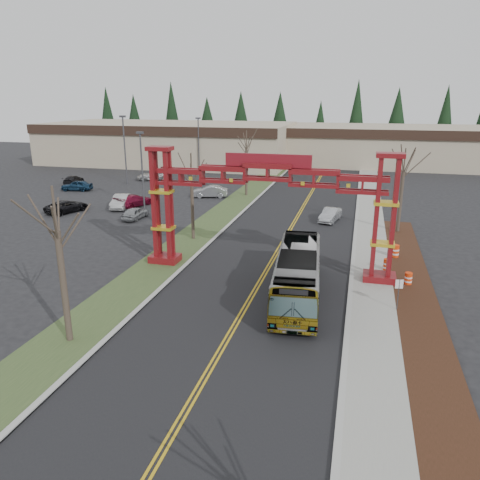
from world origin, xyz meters
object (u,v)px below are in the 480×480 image
(barrel_mid, at_px, (387,265))
(parked_car_mid_b, at_px, (77,185))
(silver_sedan, at_px, (330,215))
(parked_car_near_b, at_px, (121,201))
(parked_car_mid_a, at_px, (134,200))
(light_pole_mid, at_px, (125,145))
(barrel_north, at_px, (395,252))
(parked_car_near_a, at_px, (135,213))
(retail_building_east, at_px, (384,145))
(barrel_south, at_px, (408,279))
(retail_building_west, at_px, (170,143))
(gateway_arch, at_px, (267,192))
(street_sign, at_px, (399,289))
(transit_bus, at_px, (298,274))
(light_pole_far, at_px, (199,141))
(parked_car_far_c, at_px, (73,180))
(light_pole_near, at_px, (142,165))
(parked_car_far_a, at_px, (210,192))
(parked_car_near_c, at_px, (67,206))
(bare_tree_median_mid, at_px, (191,176))
(bare_tree_right_far, at_px, (403,172))
(bare_tree_median_far, at_px, (246,148))
(parked_car_far_b, at_px, (153,176))
(bare_tree_median_near, at_px, (57,231))

(barrel_mid, bearing_deg, parked_car_mid_b, 151.50)
(silver_sedan, bearing_deg, parked_car_near_b, -168.51)
(parked_car_mid_a, height_order, light_pole_mid, light_pole_mid)
(barrel_north, bearing_deg, parked_car_near_a, 166.48)
(retail_building_east, relative_size, barrel_south, 40.66)
(retail_building_west, height_order, parked_car_mid_b, retail_building_west)
(gateway_arch, height_order, street_sign, gateway_arch)
(silver_sedan, bearing_deg, barrel_south, -56.77)
(gateway_arch, distance_m, street_sign, 10.98)
(transit_bus, xyz_separation_m, light_pole_far, (-22.99, 46.74, 3.67))
(parked_car_far_c, xyz_separation_m, light_pole_near, (17.31, -12.37, 4.41))
(transit_bus, distance_m, silver_sedan, 19.95)
(parked_car_far_c, bearing_deg, light_pole_mid, -174.57)
(transit_bus, distance_m, light_pole_far, 52.22)
(transit_bus, relative_size, barrel_north, 10.19)
(retail_building_west, xyz_separation_m, parked_car_far_c, (-4.68, -25.68, -3.15))
(parked_car_far_a, bearing_deg, parked_car_far_c, -114.08)
(light_pole_far, relative_size, street_sign, 4.47)
(street_sign, bearing_deg, light_pole_mid, 135.94)
(parked_car_near_c, height_order, parked_car_mid_b, parked_car_mid_b)
(silver_sedan, relative_size, bare_tree_median_mid, 0.53)
(parked_car_far_c, relative_size, bare_tree_right_far, 0.53)
(street_sign, bearing_deg, silver_sedan, 104.82)
(bare_tree_median_far, bearing_deg, parked_car_far_b, 154.95)
(bare_tree_right_far, relative_size, light_pole_near, 0.91)
(bare_tree_median_mid, height_order, barrel_south, bare_tree_median_mid)
(parked_car_near_c, relative_size, parked_car_far_b, 1.00)
(parked_car_far_b, bearing_deg, bare_tree_median_near, -1.15)
(street_sign, bearing_deg, parked_car_near_c, 153.35)
(parked_car_mid_b, bearing_deg, parked_car_near_b, 45.42)
(silver_sedan, xyz_separation_m, bare_tree_right_far, (6.49, -2.58, 5.05))
(barrel_mid, bearing_deg, bare_tree_median_near, -138.18)
(light_pole_near, distance_m, barrel_north, 29.02)
(bare_tree_median_far, relative_size, barrel_north, 7.47)
(retail_building_east, xyz_separation_m, bare_tree_median_near, (-18.00, -74.55, 2.50))
(street_sign, relative_size, barrel_south, 2.17)
(parked_car_near_c, xyz_separation_m, barrel_north, (34.47, -7.07, -0.12))
(retail_building_west, height_order, barrel_south, retail_building_west)
(street_sign, bearing_deg, bare_tree_median_near, -154.52)
(bare_tree_right_far, xyz_separation_m, barrel_south, (-0.11, -13.52, -5.25))
(parked_car_mid_a, distance_m, bare_tree_median_near, 32.13)
(parked_car_near_b, xyz_separation_m, parked_car_far_a, (8.05, 8.24, -0.03))
(parked_car_far_a, xyz_separation_m, light_pole_near, (-5.14, -8.30, 4.29))
(retail_building_west, distance_m, light_pole_near, 40.11)
(gateway_arch, distance_m, parked_car_near_b, 26.34)
(parked_car_near_b, height_order, barrel_mid, parked_car_near_b)
(bare_tree_median_near, bearing_deg, silver_sedan, 68.03)
(bare_tree_right_far, xyz_separation_m, light_pole_far, (-30.16, 29.39, -0.48))
(street_sign, bearing_deg, parked_car_far_c, 143.03)
(parked_car_mid_a, distance_m, parked_car_far_a, 10.03)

